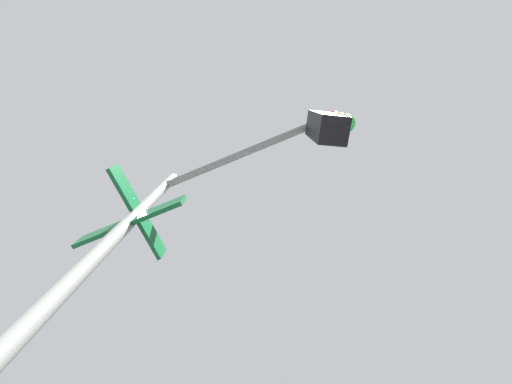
# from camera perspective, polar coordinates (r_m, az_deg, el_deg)

# --- Properties ---
(traffic_signal_near) EXTENTS (1.55, 2.53, 5.59)m
(traffic_signal_near) POSITION_cam_1_polar(r_m,az_deg,el_deg) (2.62, -6.14, 0.82)
(traffic_signal_near) COLOR slate
(traffic_signal_near) RESTS_ON ground_plane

